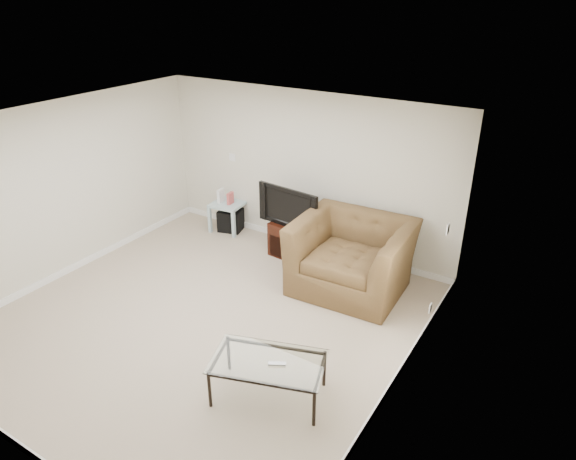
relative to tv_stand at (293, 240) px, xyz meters
The scene contains 18 objects.
floor 2.07m from the tv_stand, 91.82° to the right, with size 5.00×5.00×0.00m, color tan.
ceiling 3.03m from the tv_stand, 91.82° to the right, with size 5.00×5.00×0.00m, color white.
wall_back 1.08m from the tv_stand, 98.26° to the left, with size 5.00×0.02×2.50m, color silver.
wall_left 3.43m from the tv_stand, 141.37° to the right, with size 0.02×5.00×2.50m, color silver.
wall_right 3.33m from the tv_stand, 40.10° to the right, with size 0.02×5.00×2.50m, color silver.
plate_back 1.81m from the tv_stand, 163.36° to the left, with size 0.12×0.02×0.12m, color white.
plate_right_switch 2.65m from the tv_stand, 10.52° to the right, with size 0.02×0.09×0.13m, color white.
plate_right_outlet 2.54m from the tv_stand, 17.20° to the right, with size 0.02×0.08×0.12m, color white.
tv_stand is the anchor object (origin of this frame).
dvd_player 0.19m from the tv_stand, 94.84° to the right, with size 0.38×0.27×0.05m, color black.
television 0.59m from the tv_stand, 94.84° to the right, with size 1.00×0.20×0.62m, color black.
side_table 1.46m from the tv_stand, behind, with size 0.53×0.53×0.50m, color #ADC6D0, non-canonical shape.
subwoofer 1.44m from the tv_stand, 169.78° to the left, with size 0.38×0.38×0.38m, color black.
game_console 1.61m from the tv_stand, behind, with size 0.05×0.17×0.23m, color white.
game_case 1.43m from the tv_stand, behind, with size 0.05×0.15×0.20m, color #CC4C4C.
recliner 1.30m from the tv_stand, 18.01° to the right, with size 1.53×0.99×1.34m, color brown.
coffee_table 3.08m from the tv_stand, 63.46° to the right, with size 1.15×0.65×0.45m, color black, non-canonical shape.
remote 3.13m from the tv_stand, 61.71° to the right, with size 0.18×0.05×0.02m, color #B2B2B7.
Camera 1 is at (3.76, -4.07, 3.88)m, focal length 32.00 mm.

